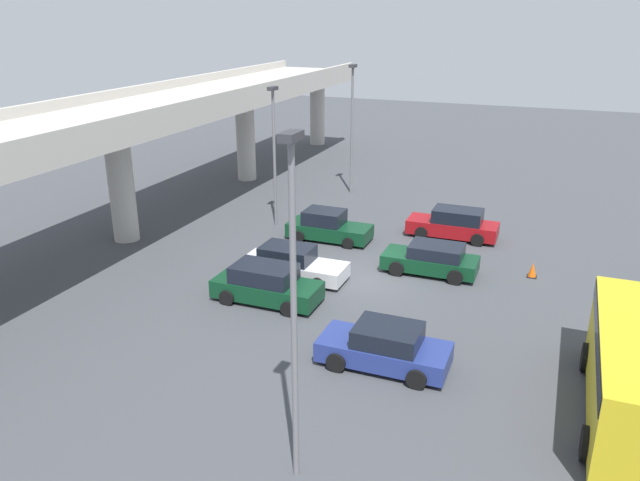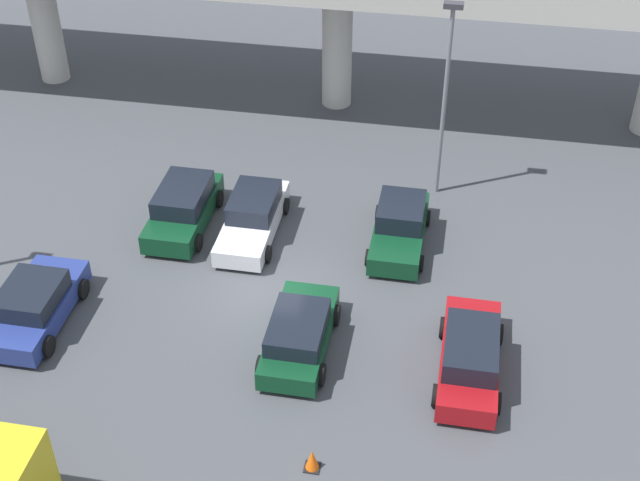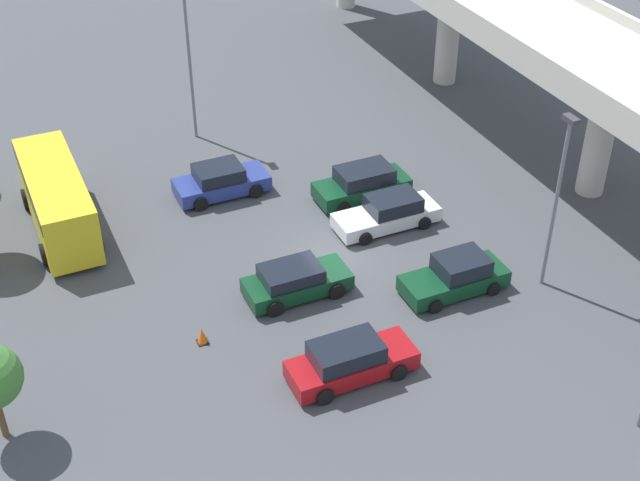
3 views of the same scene
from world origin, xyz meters
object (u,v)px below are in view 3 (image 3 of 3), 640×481
Objects in this scene: parked_car_3 at (295,281)px; parked_car_1 at (363,184)px; parked_car_2 at (388,213)px; lamp_post_by_overpass at (558,190)px; lamp_post_mid_lot at (188,44)px; parked_car_4 at (456,276)px; parked_car_0 at (221,181)px; traffic_cone at (202,336)px; shuttle_bus at (56,196)px; parked_car_5 at (350,361)px.

parked_car_1 is at bearing 43.58° from parked_car_3.
lamp_post_by_overpass is at bearing 121.21° from parked_car_2.
lamp_post_mid_lot reaches higher than parked_car_2.
parked_car_4 is 5.41m from lamp_post_by_overpass.
parked_car_0 is 10.84m from traffic_cone.
lamp_post_mid_lot is (-6.11, 0.67, 4.58)m from parked_car_0.
shuttle_bus is at bearing -125.08° from lamp_post_by_overpass.
parked_car_1 is 6.54× the size of traffic_cone.
traffic_cone is (-1.21, -10.64, -0.40)m from parked_car_4.
shuttle_bus is at bearing -54.54° from lamp_post_mid_lot.
parked_car_3 is 0.56× the size of shuttle_bus.
parked_car_4 is at bearing -60.18° from parked_car_0.
parked_car_0 is at bearing 156.98° from traffic_cone.
parked_car_4 is at bearing -128.86° from shuttle_bus.
parked_car_5 is 16.22m from shuttle_bus.
lamp_post_mid_lot is at bearing 88.57° from parked_car_5.
parked_car_1 and parked_car_4 have the same top height.
parked_car_4 is at bearing 93.29° from parked_car_2.
shuttle_bus is at bearing -38.86° from parked_car_4.
parked_car_0 reaches higher than traffic_cone.
lamp_post_by_overpass is at bearing 80.85° from traffic_cone.
parked_car_0 is 7.66m from lamp_post_mid_lot.
lamp_post_mid_lot is 20.63m from lamp_post_by_overpass.
parked_car_1 reaches higher than parked_car_2.
parked_car_5 is (2.83, -6.24, 0.03)m from parked_car_4.
parked_car_2 is 6.55m from parked_car_3.
shuttle_bus is at bearing -23.34° from parked_car_2.
parked_car_0 is at bearing 91.54° from parked_car_3.
lamp_post_by_overpass is at bearing 27.00° from lamp_post_mid_lot.
lamp_post_mid_lot reaches higher than parked_car_0.
parked_car_3 is at bearing 89.27° from parked_car_5.
parked_car_3 is 15.51m from lamp_post_mid_lot.
parked_car_5 is 0.61× the size of shuttle_bus.
parked_car_5 reaches higher than traffic_cone.
lamp_post_by_overpass is (18.37, 9.36, -0.70)m from lamp_post_mid_lot.
parked_car_4 is 10.72m from traffic_cone.
lamp_post_mid_lot reaches higher than parked_car_1.
parked_car_4 is 6.85m from parked_car_5.
parked_car_1 is 0.95× the size of parked_car_5.
parked_car_3 is at bearing -110.00° from lamp_post_by_overpass.
traffic_cone is (-4.04, -4.40, -0.43)m from parked_car_5.
parked_car_1 is 0.58× the size of lamp_post_by_overpass.
lamp_post_mid_lot is (-17.28, -5.74, 4.57)m from parked_car_4.
parked_car_2 is at bearing -113.34° from shuttle_bus.
parked_car_2 is at bearing 89.73° from parked_car_1.
parked_car_0 is 12.88m from parked_car_4.
shuttle_bus is 1.01× the size of lamp_post_by_overpass.
parked_car_5 reaches higher than parked_car_2.
parked_car_5 is 6.88× the size of traffic_cone.
parked_car_2 is (5.78, 6.10, -0.02)m from parked_car_0.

